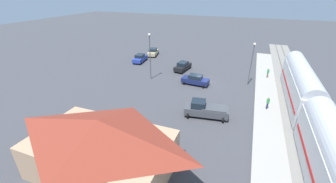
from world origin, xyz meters
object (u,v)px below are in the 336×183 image
at_px(passenger_train, 314,114).
at_px(sedan_black, 183,66).
at_px(station_building, 101,144).
at_px(light_pole_near_platform, 252,59).
at_px(light_pole_lot_center, 150,51).
at_px(pedestrian_on_platform, 268,72).
at_px(sedan_navy, 195,80).
at_px(pedestrian_waiting_far, 268,102).
at_px(pickup_charcoal, 205,109).
at_px(sedan_blue, 140,58).
at_px(sedan_tan, 153,52).

height_order(passenger_train, sedan_black, passenger_train).
bearing_deg(station_building, light_pole_near_platform, -114.52).
height_order(station_building, light_pole_lot_center, light_pole_lot_center).
xyz_separation_m(station_building, light_pole_lot_center, (5.29, -20.99, 2.34)).
bearing_deg(station_building, sedan_black, -87.41).
bearing_deg(station_building, pedestrian_on_platform, -116.73).
bearing_deg(light_pole_lot_center, light_pole_near_platform, -167.78).
xyz_separation_m(passenger_train, sedan_navy, (15.16, -9.26, -1.98)).
xyz_separation_m(passenger_train, pedestrian_waiting_far, (4.07, -4.25, -1.58)).
bearing_deg(pickup_charcoal, passenger_train, -179.48).
bearing_deg(sedan_blue, sedan_tan, -95.49).
bearing_deg(light_pole_near_platform, passenger_train, 118.52).
bearing_deg(pedestrian_on_platform, sedan_black, 4.35).
height_order(pedestrian_on_platform, pedestrian_waiting_far, same).
bearing_deg(sedan_black, sedan_blue, -9.80).
distance_m(sedan_black, light_pole_near_platform, 13.22).
bearing_deg(passenger_train, sedan_tan, -37.86).
height_order(sedan_navy, sedan_tan, same).
distance_m(pedestrian_on_platform, pedestrian_waiting_far, 12.07).
bearing_deg(sedan_navy, light_pole_near_platform, -158.74).
distance_m(sedan_navy, light_pole_near_platform, 9.68).
relative_size(sedan_tan, light_pole_near_platform, 0.67).
relative_size(passenger_train, light_pole_lot_center, 4.38).
relative_size(pedestrian_waiting_far, sedan_navy, 0.37).
height_order(pedestrian_waiting_far, sedan_black, pedestrian_waiting_far).
height_order(pickup_charcoal, light_pole_near_platform, light_pole_near_platform).
distance_m(sedan_navy, sedan_black, 7.15).
bearing_deg(pickup_charcoal, sedan_blue, -43.02).
bearing_deg(pickup_charcoal, light_pole_near_platform, -110.08).
height_order(passenger_train, station_building, passenger_train).
distance_m(pickup_charcoal, light_pole_lot_center, 15.46).
relative_size(sedan_blue, pickup_charcoal, 0.83).
bearing_deg(pedestrian_waiting_far, passenger_train, 133.80).
distance_m(sedan_blue, sedan_black, 10.59).
xyz_separation_m(passenger_train, sedan_blue, (29.67, -16.94, -1.98)).
xyz_separation_m(pedestrian_waiting_far, light_pole_lot_center, (19.21, -4.69, 3.76)).
xyz_separation_m(sedan_blue, sedan_tan, (-0.55, -5.70, 0.00)).
bearing_deg(light_pole_near_platform, pedestrian_waiting_far, 108.25).
height_order(pedestrian_waiting_far, sedan_blue, pedestrian_waiting_far).
bearing_deg(pedestrian_on_platform, passenger_train, 102.83).
xyz_separation_m(station_building, pedestrian_on_platform, (-14.28, -28.36, -1.42)).
bearing_deg(pickup_charcoal, station_building, 61.11).
relative_size(pedestrian_on_platform, sedan_navy, 0.37).
bearing_deg(sedan_tan, station_building, 107.78).
xyz_separation_m(pedestrian_on_platform, sedan_tan, (25.41, -6.32, -0.40)).
distance_m(sedan_tan, light_pole_near_platform, 24.78).
bearing_deg(sedan_tan, light_pole_near_platform, 155.60).
relative_size(sedan_navy, light_pole_lot_center, 0.57).
relative_size(pickup_charcoal, sedan_tan, 1.18).
xyz_separation_m(sedan_blue, sedan_black, (-10.44, 1.80, 0.00)).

